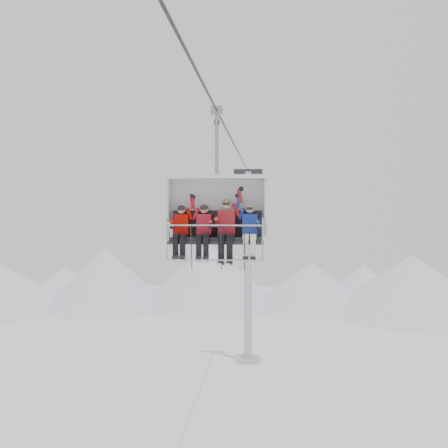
# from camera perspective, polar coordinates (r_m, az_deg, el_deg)

# --- Properties ---
(ridgeline) EXTENTS (72.00, 21.00, 7.00)m
(ridgeline) POSITION_cam_1_polar(r_m,az_deg,el_deg) (59.76, 1.58, -6.01)
(ridgeline) COLOR white
(ridgeline) RESTS_ON ground
(lift_tower_right) EXTENTS (2.00, 1.80, 13.48)m
(lift_tower_right) POSITION_cam_1_polar(r_m,az_deg,el_deg) (39.45, 2.46, -5.64)
(lift_tower_right) COLOR #BABDC2
(lift_tower_right) RESTS_ON ground
(haul_cable) EXTENTS (0.06, 50.00, 0.06)m
(haul_cable) POSITION_cam_1_polar(r_m,az_deg,el_deg) (17.36, 0.00, 10.06)
(haul_cable) COLOR #2B2C30
(haul_cable) RESTS_ON lift_tower_left
(chairlift_carrier) EXTENTS (2.63, 1.17, 3.98)m
(chairlift_carrier) POSITION_cam_1_polar(r_m,az_deg,el_deg) (14.82, -0.70, 1.54)
(chairlift_carrier) COLOR black
(chairlift_carrier) RESTS_ON haul_cable
(skier_far_left) EXTENTS (0.38, 1.69, 1.53)m
(skier_far_left) POSITION_cam_1_polar(r_m,az_deg,el_deg) (14.63, -4.40, -0.62)
(skier_far_left) COLOR red
(skier_far_left) RESTS_ON chairlift_carrier
(skier_center_left) EXTENTS (0.39, 1.69, 1.55)m
(skier_center_left) POSITION_cam_1_polar(r_m,az_deg,el_deg) (14.55, -2.07, -0.60)
(skier_center_left) COLOR #B11C2C
(skier_center_left) RESTS_ON chairlift_carrier
(skier_center_right) EXTENTS (0.45, 1.69, 1.77)m
(skier_center_right) POSITION_cam_1_polar(r_m,az_deg,el_deg) (14.51, 0.24, -0.35)
(skier_center_right) COLOR #A51D22
(skier_center_right) RESTS_ON chairlift_carrier
(skier_far_right) EXTENTS (0.39, 1.69, 1.56)m
(skier_far_right) POSITION_cam_1_polar(r_m,az_deg,el_deg) (14.46, 2.63, -0.60)
(skier_far_right) COLOR #193396
(skier_far_right) RESTS_ON chairlift_carrier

